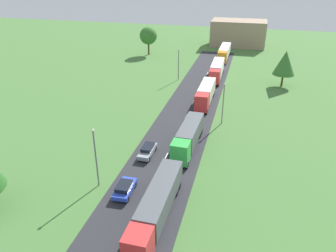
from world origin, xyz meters
name	(u,v)px	position (x,y,z in m)	size (l,w,h in m)	color
road	(156,177)	(0.00, 24.50, 0.03)	(10.00, 140.00, 0.06)	#2B2B30
lane_marking_centre	(145,199)	(0.00, 19.91, 0.07)	(0.16, 120.05, 0.01)	white
truck_lead	(156,205)	(2.34, 16.78, 2.08)	(2.61, 14.30, 3.52)	red
truck_second	(188,136)	(2.57, 32.99, 2.09)	(2.79, 12.01, 3.53)	green
truck_third	(206,93)	(2.40, 51.49, 2.13)	(2.51, 12.02, 3.58)	red
truck_fourth	(217,70)	(2.64, 67.99, 2.16)	(2.70, 12.79, 3.64)	red
truck_fifth	(224,52)	(2.60, 86.40, 2.09)	(2.56, 13.61, 3.47)	orange
car_second	(125,188)	(-2.72, 20.34, 0.81)	(2.05, 4.27, 1.42)	blue
car_third	(148,150)	(-2.75, 29.61, 0.81)	(1.78, 4.59, 1.43)	#8C939E
lamppost_second	(96,155)	(-6.52, 21.11, 4.46)	(0.36, 0.36, 7.96)	slate
lamppost_third	(223,101)	(6.60, 42.98, 4.17)	(0.36, 0.36, 7.40)	slate
lamppost_fourth	(178,63)	(-6.06, 64.50, 4.19)	(0.36, 0.36, 7.44)	slate
tree_oak	(148,36)	(-20.22, 86.13, 5.67)	(5.19, 5.19, 8.30)	#513823
tree_birch	(285,63)	(17.72, 66.03, 5.40)	(4.83, 4.83, 8.07)	#513823
distant_building	(238,33)	(5.23, 105.23, 4.15)	(17.74, 10.08, 8.31)	#9E846B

